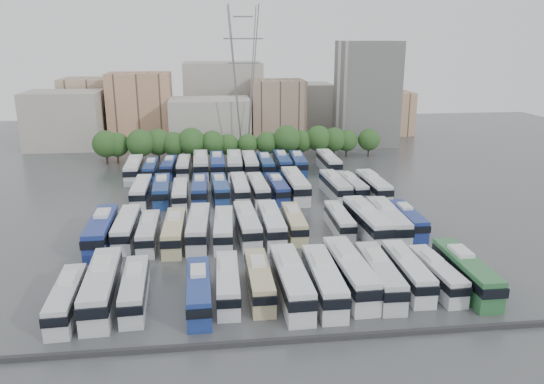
{
  "coord_description": "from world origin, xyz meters",
  "views": [
    {
      "loc": [
        -6.63,
        -75.17,
        26.97
      ],
      "look_at": [
        3.23,
        5.79,
        3.0
      ],
      "focal_mm": 35.0,
      "sensor_mm": 36.0,
      "label": 1
    }
  ],
  "objects": [
    {
      "name": "bus_r2_s1",
      "position": [
        -18.21,
        13.12,
        1.83
      ],
      "size": [
        2.61,
        11.86,
        3.72
      ],
      "rotation": [
        0.0,
        0.0,
        -0.0
      ],
      "color": "silver",
      "rests_on": "ground"
    },
    {
      "name": "bus_r3_s0",
      "position": [
        -21.42,
        28.67,
        1.96
      ],
      "size": [
        3.11,
        12.77,
        3.98
      ],
      "rotation": [
        0.0,
        0.0,
        0.03
      ],
      "color": "silver",
      "rests_on": "ground"
    },
    {
      "name": "bus_r0_s2",
      "position": [
        -14.79,
        -23.68,
        1.74
      ],
      "size": [
        2.96,
        11.37,
        3.54
      ],
      "rotation": [
        0.0,
        0.0,
        0.05
      ],
      "color": "silver",
      "rests_on": "ground"
    },
    {
      "name": "bus_r0_s7",
      "position": [
        1.6,
        -24.44,
        2.03
      ],
      "size": [
        3.14,
        13.22,
        4.13
      ],
      "rotation": [
        0.0,
        0.0,
        0.02
      ],
      "color": "silver",
      "rests_on": "ground"
    },
    {
      "name": "bus_r0_s11",
      "position": [
        14.95,
        -23.08,
        1.8
      ],
      "size": [
        2.76,
        11.76,
        3.68
      ],
      "rotation": [
        0.0,
        0.0,
        -0.02
      ],
      "color": "silver",
      "rests_on": "ground"
    },
    {
      "name": "bus_r0_s0",
      "position": [
        -21.31,
        -24.99,
        1.71
      ],
      "size": [
        2.9,
        11.2,
        3.49
      ],
      "rotation": [
        0.0,
        0.0,
        0.04
      ],
      "color": "silver",
      "rests_on": "ground"
    },
    {
      "name": "apartment_tower",
      "position": [
        34.0,
        58.0,
        13.0
      ],
      "size": [
        14.0,
        14.0,
        26.0
      ],
      "primitive_type": "cube",
      "color": "silver",
      "rests_on": "ground"
    },
    {
      "name": "bus_r0_s12",
      "position": [
        18.03,
        -23.89,
        1.67
      ],
      "size": [
        2.83,
        10.94,
        3.4
      ],
      "rotation": [
        0.0,
        0.0,
        0.04
      ],
      "color": "silver",
      "rests_on": "ground"
    },
    {
      "name": "bus_r0_s1",
      "position": [
        -18.15,
        -23.43,
        2.07
      ],
      "size": [
        3.55,
        13.56,
        4.22
      ],
      "rotation": [
        0.0,
        0.0,
        0.05
      ],
      "color": "silver",
      "rests_on": "ground"
    },
    {
      "name": "parapet",
      "position": [
        0.0,
        -33.0,
        0.25
      ],
      "size": [
        56.0,
        0.5,
        0.5
      ],
      "primitive_type": "cube",
      "color": "#2D2D30",
      "rests_on": "ground"
    },
    {
      "name": "bus_r0_s6",
      "position": [
        -1.69,
        -23.2,
        1.74
      ],
      "size": [
        2.49,
        11.28,
        3.54
      ],
      "rotation": [
        0.0,
        0.0,
        0.0
      ],
      "color": "tan",
      "rests_on": "ground"
    },
    {
      "name": "bus_r1_s10",
      "position": [
        11.63,
        -5.12,
        1.67
      ],
      "size": [
        2.48,
        10.87,
        3.4
      ],
      "rotation": [
        0.0,
        0.0,
        -0.01
      ],
      "color": "silver",
      "rests_on": "ground"
    },
    {
      "name": "ground",
      "position": [
        0.0,
        0.0,
        0.0
      ],
      "size": [
        220.0,
        220.0,
        0.0
      ],
      "primitive_type": "plane",
      "color": "#424447",
      "rests_on": "ground"
    },
    {
      "name": "bus_r1_s12",
      "position": [
        18.15,
        -7.11,
        2.04
      ],
      "size": [
        3.22,
        13.29,
        4.15
      ],
      "rotation": [
        0.0,
        0.0,
        -0.03
      ],
      "color": "silver",
      "rests_on": "ground"
    },
    {
      "name": "bus_r3_s9",
      "position": [
        8.43,
        31.0,
        1.87
      ],
      "size": [
        2.72,
        12.15,
        3.81
      ],
      "rotation": [
        0.0,
        0.0,
        -0.01
      ],
      "color": "navy",
      "rests_on": "ground"
    },
    {
      "name": "bus_r3_s7",
      "position": [
        1.65,
        30.05,
        1.95
      ],
      "size": [
        2.84,
        12.71,
        3.98
      ],
      "rotation": [
        0.0,
        0.0,
        -0.01
      ],
      "color": "silver",
      "rests_on": "ground"
    },
    {
      "name": "bus_r2_s3",
      "position": [
        -11.63,
        11.17,
        1.69
      ],
      "size": [
        2.58,
        11.02,
        3.45
      ],
      "rotation": [
        0.0,
        0.0,
        0.02
      ],
      "color": "silver",
      "rests_on": "ground"
    },
    {
      "name": "bus_r2_s5",
      "position": [
        -4.95,
        12.97,
        1.8
      ],
      "size": [
        3.07,
        11.8,
        3.67
      ],
      "rotation": [
        0.0,
        0.0,
        0.04
      ],
      "color": "navy",
      "rests_on": "ground"
    },
    {
      "name": "bus_r2_s9",
      "position": [
        8.15,
        12.77,
        2.11
      ],
      "size": [
        3.27,
        13.76,
        4.3
      ],
      "rotation": [
        0.0,
        0.0,
        0.02
      ],
      "color": "silver",
      "rests_on": "ground"
    },
    {
      "name": "bus_r3_s2",
      "position": [
        -14.72,
        30.72,
        1.68
      ],
      "size": [
        2.87,
        10.99,
        3.42
      ],
      "rotation": [
        0.0,
        0.0,
        -0.05
      ],
      "color": "navy",
      "rests_on": "ground"
    },
    {
      "name": "bus_r1_s6",
      "position": [
        -1.68,
        -5.98,
        1.91
      ],
      "size": [
        3.27,
        12.52,
        3.89
      ],
      "rotation": [
        0.0,
        0.0,
        0.05
      ],
      "color": "silver",
      "rests_on": "ground"
    },
    {
      "name": "bus_r1_s11",
      "position": [
        15.08,
        -7.05,
        2.11
      ],
      "size": [
        3.68,
        13.8,
        4.29
      ],
      "rotation": [
        0.0,
        0.0,
        0.05
      ],
      "color": "silver",
      "rests_on": "ground"
    },
    {
      "name": "bus_r1_s5",
      "position": [
        -4.96,
        -6.88,
        1.8
      ],
      "size": [
        3.1,
        11.77,
        3.66
      ],
      "rotation": [
        0.0,
        0.0,
        -0.05
      ],
      "color": "silver",
      "rests_on": "ground"
    },
    {
      "name": "bus_r1_s3",
      "position": [
        -11.61,
        -7.29,
        1.84
      ],
      "size": [
        2.81,
        12.01,
        3.76
      ],
      "rotation": [
        0.0,
        0.0,
        -0.02
      ],
      "color": "#C7BD89",
      "rests_on": "ground"
    },
    {
      "name": "bus_r1_s1",
      "position": [
        -18.19,
        -5.05,
        1.84
      ],
      "size": [
        2.64,
        11.95,
        3.74
      ],
      "rotation": [
        0.0,
        0.0,
        -0.0
      ],
      "color": "white",
      "rests_on": "ground"
    },
    {
      "name": "bus_r2_s4",
      "position": [
        -8.39,
        12.88,
        1.81
      ],
      "size": [
        2.68,
        11.76,
        3.68
      ],
      "rotation": [
        0.0,
        0.0,
        -0.01
      ],
      "color": "navy",
      "rests_on": "ground"
    },
    {
      "name": "bus_r2_s13",
      "position": [
        21.6,
        10.76,
        1.96
      ],
      "size": [
        3.0,
        12.78,
        4.0
      ],
      "rotation": [
        0.0,
        0.0,
        0.02
      ],
      "color": "silver",
      "rests_on": "ground"
    },
    {
      "name": "bus_r3_s8",
      "position": [
        4.8,
        29.68,
        1.83
      ],
      "size": [
        2.62,
        11.86,
        3.72
      ],
      "rotation": [
        0.0,
        0.0,
        0.0
      ],
      "color": "navy",
      "rests_on": "ground"
    },
    {
      "name": "bus_r3_s4",
      "position": [
        -8.32,
        30.61,
        2.07
      ],
      "size": [
        3.1,
        13.49,
        4.22
      ],
      "rotation": [
        0.0,
        0.0,
        0.01
      ],
      "color": "silver",
      "rests_on": "ground"
    },
    {
      "name": "bus_r1_s7",
      "position": [
        1.71,
        -5.97,
        1.92
      ],
      "size": [
        2.86,
        12.48,
        3.91
      ],
      "rotation": [
        0.0,
        0.0,
        0.01
      ],
      "color": "white",
      "rests_on": "ground"
    },
    {
      "name": "bus_r3_s10",
      "position": [
        11.64,
        30.26,
        1.84
      ],
      "size": [
        3.14,
        12.08,
        3.76
      ],
      "rotation": [
        0.0,
        0.0,
        -0.04
      ],
      "color": "navy",
      "rests_on": "ground"
    },
    {
      "name": "bus_r2_s7",
      "position": [
        1.61,
        12.09,
        1.83
      ],
      "size": [
        3.1,
        12.01,
        3.74
      ],
      "rotation": [
        0.0,
        0.0,
        0.04
      ],
      "color": "silver",
      "rests_on": "ground"
    },
    {
      "name": "city_buildings",
      "position": [
        -7.46,
        71.86,
        7.87
      ],
      "size": [
        102.0,
        35.0,
        20.0
      ],
      "color": "#9E998E",
      "rests_on": "ground"
    },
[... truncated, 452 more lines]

